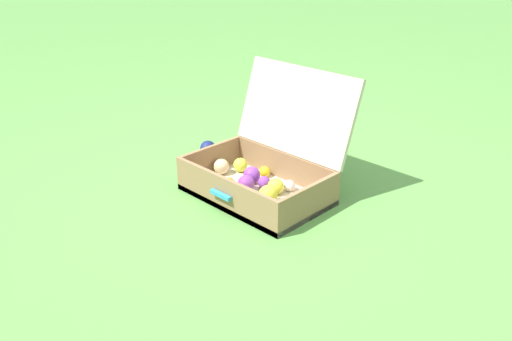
% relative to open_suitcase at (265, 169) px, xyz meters
% --- Properties ---
extents(ground_plane, '(16.00, 16.00, 0.00)m').
position_rel_open_suitcase_xyz_m(ground_plane, '(0.06, -0.04, -0.11)').
color(ground_plane, '#569342').
extents(open_suitcase, '(0.60, 0.53, 0.51)m').
position_rel_open_suitcase_xyz_m(open_suitcase, '(0.00, 0.00, 0.00)').
color(open_suitcase, beige).
rests_on(open_suitcase, ground).
extents(stray_ball_on_grass, '(0.08, 0.08, 0.08)m').
position_rel_open_suitcase_xyz_m(stray_ball_on_grass, '(-0.49, 0.09, -0.07)').
color(stray_ball_on_grass, navy).
rests_on(stray_ball_on_grass, ground).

